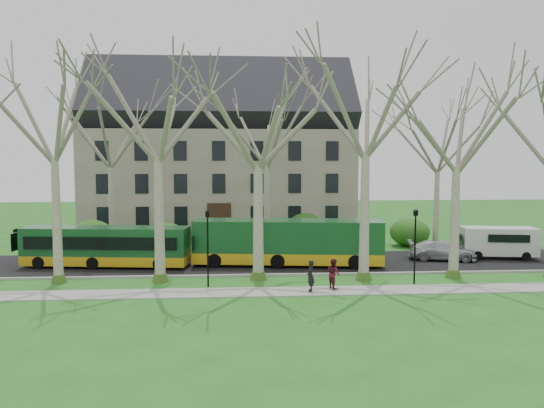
# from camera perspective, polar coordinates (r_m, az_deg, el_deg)

# --- Properties ---
(ground) EXTENTS (120.00, 120.00, 0.00)m
(ground) POSITION_cam_1_polar(r_m,az_deg,el_deg) (32.02, 4.12, -8.28)
(ground) COLOR #23691E
(ground) RESTS_ON ground
(sidewalk) EXTENTS (70.00, 2.00, 0.06)m
(sidewalk) POSITION_cam_1_polar(r_m,az_deg,el_deg) (29.61, 4.79, -9.32)
(sidewalk) COLOR gray
(sidewalk) RESTS_ON ground
(road) EXTENTS (80.00, 8.00, 0.06)m
(road) POSITION_cam_1_polar(r_m,az_deg,el_deg) (37.35, 2.96, -6.32)
(road) COLOR black
(road) RESTS_ON ground
(curb) EXTENTS (80.00, 0.25, 0.14)m
(curb) POSITION_cam_1_polar(r_m,az_deg,el_deg) (33.46, 3.77, -7.58)
(curb) COLOR #A5A39E
(curb) RESTS_ON ground
(building) EXTENTS (26.50, 12.20, 16.00)m
(building) POSITION_cam_1_polar(r_m,az_deg,el_deg) (54.91, -5.54, 5.70)
(building) COLOR gray
(building) RESTS_ON ground
(tree_row_verge) EXTENTS (49.00, 7.00, 14.00)m
(tree_row_verge) POSITION_cam_1_polar(r_m,az_deg,el_deg) (31.47, 4.12, 4.35)
(tree_row_verge) COLOR gray
(tree_row_verge) RESTS_ON ground
(tree_row_far) EXTENTS (33.00, 7.00, 12.00)m
(tree_row_far) POSITION_cam_1_polar(r_m,az_deg,el_deg) (42.00, 0.31, 3.14)
(tree_row_far) COLOR gray
(tree_row_far) RESTS_ON ground
(lamp_row) EXTENTS (36.22, 0.22, 4.30)m
(lamp_row) POSITION_cam_1_polar(r_m,az_deg,el_deg) (30.56, 4.41, -4.00)
(lamp_row) COLOR black
(lamp_row) RESTS_ON ground
(hedges) EXTENTS (30.60, 8.60, 2.00)m
(hedges) POSITION_cam_1_polar(r_m,az_deg,el_deg) (45.32, -4.17, -3.08)
(hedges) COLOR #205D1A
(hedges) RESTS_ON ground
(bus_lead) EXTENTS (11.19, 3.56, 2.75)m
(bus_lead) POSITION_cam_1_polar(r_m,az_deg,el_deg) (37.38, -17.38, -4.34)
(bus_lead) COLOR #154C23
(bus_lead) RESTS_ON road
(bus_follow) EXTENTS (12.95, 4.16, 3.18)m
(bus_follow) POSITION_cam_1_polar(r_m,az_deg,el_deg) (36.14, 1.70, -4.08)
(bus_follow) COLOR #154C23
(bus_follow) RESTS_ON road
(sedan) EXTENTS (5.06, 2.96, 1.38)m
(sedan) POSITION_cam_1_polar(r_m,az_deg,el_deg) (39.94, 17.83, -4.76)
(sedan) COLOR #B3B4B9
(sedan) RESTS_ON road
(van_a) EXTENTS (5.41, 2.74, 2.25)m
(van_a) POSITION_cam_1_polar(r_m,az_deg,el_deg) (41.92, 23.17, -3.87)
(van_a) COLOR silver
(van_a) RESTS_ON road
(pedestrian_a) EXTENTS (0.45, 0.65, 1.72)m
(pedestrian_a) POSITION_cam_1_polar(r_m,az_deg,el_deg) (29.21, 4.17, -7.72)
(pedestrian_a) COLOR black
(pedestrian_a) RESTS_ON sidewalk
(pedestrian_b) EXTENTS (0.89, 0.99, 1.68)m
(pedestrian_b) POSITION_cam_1_polar(r_m,az_deg,el_deg) (30.00, 6.63, -7.44)
(pedestrian_b) COLOR #511221
(pedestrian_b) RESTS_ON sidewalk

